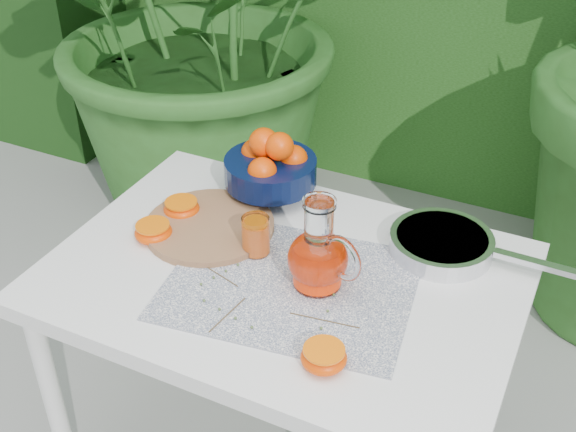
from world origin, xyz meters
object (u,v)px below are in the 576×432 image
at_px(cutting_board, 210,226).
at_px(fruit_bowl, 271,165).
at_px(saute_pan, 443,243).
at_px(white_table, 284,300).
at_px(juice_pitcher, 319,257).

xyz_separation_m(cutting_board, fruit_bowl, (0.06, 0.20, 0.07)).
relative_size(fruit_bowl, saute_pan, 0.62).
bearing_deg(white_table, juice_pitcher, -9.25).
relative_size(white_table, cutting_board, 3.33).
bearing_deg(saute_pan, white_table, -143.32).
xyz_separation_m(fruit_bowl, saute_pan, (0.45, -0.05, -0.06)).
distance_m(white_table, juice_pitcher, 0.18).
xyz_separation_m(white_table, saute_pan, (0.29, 0.21, 0.10)).
height_order(fruit_bowl, juice_pitcher, juice_pitcher).
height_order(fruit_bowl, saute_pan, fruit_bowl).
bearing_deg(cutting_board, fruit_bowl, 74.25).
bearing_deg(white_table, saute_pan, 36.68).
distance_m(white_table, saute_pan, 0.37).
bearing_deg(cutting_board, juice_pitcher, -13.86).
bearing_deg(fruit_bowl, saute_pan, -6.53).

